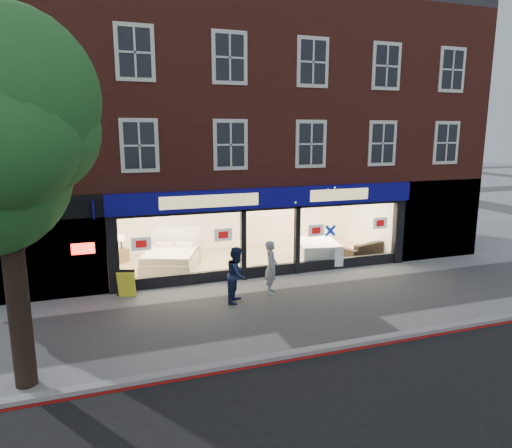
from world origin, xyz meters
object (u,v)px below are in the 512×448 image
mattress_stack (317,251)px  pedestrian_grey (271,267)px  sofa (364,249)px  pedestrian_blue (237,275)px  a_board (126,284)px  display_bed (171,258)px

mattress_stack → pedestrian_grey: pedestrian_grey is taller
sofa → pedestrian_grey: pedestrian_grey is taller
sofa → pedestrian_blue: pedestrian_blue is taller
mattress_stack → pedestrian_blue: 5.33m
a_board → pedestrian_grey: (4.54, -1.17, 0.44)m
sofa → mattress_stack: bearing=-16.1°
mattress_stack → sofa: (2.21, -0.03, -0.09)m
sofa → pedestrian_blue: size_ratio=1.19×
mattress_stack → a_board: size_ratio=2.56×
display_bed → pedestrian_blue: pedestrian_blue is taller
display_bed → mattress_stack: (5.75, -0.98, 0.02)m
display_bed → mattress_stack: size_ratio=1.28×
sofa → pedestrian_blue: bearing=9.9°
pedestrian_grey → a_board: bearing=99.2°
a_board → pedestrian_grey: pedestrian_grey is taller
pedestrian_blue → a_board: bearing=95.8°
mattress_stack → sofa: mattress_stack is taller
sofa → a_board: bearing=-6.6°
a_board → display_bed: bearing=73.5°
a_board → pedestrian_blue: bearing=-6.4°
display_bed → mattress_stack: display_bed is taller
sofa → pedestrian_blue: (-6.52, -3.08, 0.47)m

